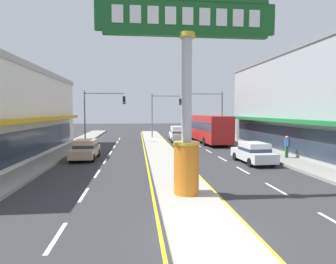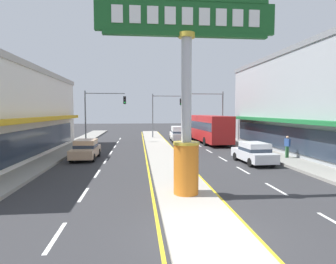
{
  "view_description": "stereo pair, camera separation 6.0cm",
  "coord_description": "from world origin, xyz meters",
  "px_view_note": "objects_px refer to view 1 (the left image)",
  "views": [
    {
      "loc": [
        -2.14,
        -8.21,
        3.79
      ],
      "look_at": [
        -0.39,
        7.88,
        2.6
      ],
      "focal_mm": 30.43,
      "sensor_mm": 36.0,
      "label": 1
    },
    {
      "loc": [
        -2.08,
        -8.22,
        3.79
      ],
      "look_at": [
        -0.39,
        7.88,
        2.6
      ],
      "focal_mm": 30.43,
      "sensor_mm": 36.0,
      "label": 2
    }
  ],
  "objects_px": {
    "traffic_light_left_side": "(100,107)",
    "bus_near_left_lane": "(207,127)",
    "sedan_near_right_lane": "(253,153)",
    "suv_mid_left_lane": "(178,134)",
    "district_sign": "(187,88)",
    "sedan_far_right_lane": "(85,149)",
    "storefront_right": "(323,103)",
    "traffic_light_right_side": "(208,107)",
    "pedestrian_far_side": "(287,145)",
    "traffic_light_median_far": "(163,108)"
  },
  "relations": [
    {
      "from": "sedan_far_right_lane",
      "to": "sedan_near_right_lane",
      "type": "bearing_deg",
      "value": -14.43
    },
    {
      "from": "sedan_far_right_lane",
      "to": "bus_near_left_lane",
      "type": "xyz_separation_m",
      "value": [
        12.46,
        10.57,
        1.08
      ]
    },
    {
      "from": "storefront_right",
      "to": "suv_mid_left_lane",
      "type": "bearing_deg",
      "value": 136.23
    },
    {
      "from": "traffic_light_median_far",
      "to": "traffic_light_right_side",
      "type": "bearing_deg",
      "value": -46.78
    },
    {
      "from": "bus_near_left_lane",
      "to": "pedestrian_far_side",
      "type": "height_order",
      "value": "bus_near_left_lane"
    },
    {
      "from": "district_sign",
      "to": "traffic_light_right_side",
      "type": "bearing_deg",
      "value": 73.46
    },
    {
      "from": "bus_near_left_lane",
      "to": "pedestrian_far_side",
      "type": "xyz_separation_m",
      "value": [
        3.17,
        -12.66,
        -0.72
      ]
    },
    {
      "from": "traffic_light_left_side",
      "to": "traffic_light_right_side",
      "type": "height_order",
      "value": "same"
    },
    {
      "from": "district_sign",
      "to": "sedan_far_right_lane",
      "type": "bearing_deg",
      "value": 120.29
    },
    {
      "from": "traffic_light_right_side",
      "to": "bus_near_left_lane",
      "type": "relative_size",
      "value": 0.55
    },
    {
      "from": "traffic_light_left_side",
      "to": "bus_near_left_lane",
      "type": "bearing_deg",
      "value": -4.12
    },
    {
      "from": "storefront_right",
      "to": "traffic_light_left_side",
      "type": "distance_m",
      "value": 23.41
    },
    {
      "from": "district_sign",
      "to": "sedan_near_right_lane",
      "type": "relative_size",
      "value": 1.93
    },
    {
      "from": "traffic_light_right_side",
      "to": "pedestrian_far_side",
      "type": "bearing_deg",
      "value": -77.84
    },
    {
      "from": "district_sign",
      "to": "suv_mid_left_lane",
      "type": "bearing_deg",
      "value": 82.67
    },
    {
      "from": "storefront_right",
      "to": "sedan_near_right_lane",
      "type": "height_order",
      "value": "storefront_right"
    },
    {
      "from": "district_sign",
      "to": "traffic_light_median_far",
      "type": "height_order",
      "value": "district_sign"
    },
    {
      "from": "district_sign",
      "to": "sedan_near_right_lane",
      "type": "height_order",
      "value": "district_sign"
    },
    {
      "from": "traffic_light_median_far",
      "to": "pedestrian_far_side",
      "type": "relative_size",
      "value": 3.64
    },
    {
      "from": "sedan_near_right_lane",
      "to": "sedan_far_right_lane",
      "type": "height_order",
      "value": "same"
    },
    {
      "from": "bus_near_left_lane",
      "to": "suv_mid_left_lane",
      "type": "xyz_separation_m",
      "value": [
        -3.3,
        1.53,
        -0.88
      ]
    },
    {
      "from": "suv_mid_left_lane",
      "to": "pedestrian_far_side",
      "type": "distance_m",
      "value": 15.59
    },
    {
      "from": "traffic_light_right_side",
      "to": "bus_near_left_lane",
      "type": "height_order",
      "value": "traffic_light_right_side"
    },
    {
      "from": "district_sign",
      "to": "storefront_right",
      "type": "bearing_deg",
      "value": 39.11
    },
    {
      "from": "traffic_light_right_side",
      "to": "bus_near_left_lane",
      "type": "distance_m",
      "value": 2.5
    },
    {
      "from": "traffic_light_left_side",
      "to": "bus_near_left_lane",
      "type": "height_order",
      "value": "traffic_light_left_side"
    },
    {
      "from": "bus_near_left_lane",
      "to": "suv_mid_left_lane",
      "type": "height_order",
      "value": "bus_near_left_lane"
    },
    {
      "from": "storefront_right",
      "to": "traffic_light_median_far",
      "type": "bearing_deg",
      "value": 129.79
    },
    {
      "from": "district_sign",
      "to": "sedan_far_right_lane",
      "type": "height_order",
      "value": "district_sign"
    },
    {
      "from": "sedan_near_right_lane",
      "to": "bus_near_left_lane",
      "type": "distance_m",
      "value": 13.82
    },
    {
      "from": "sedan_near_right_lane",
      "to": "bus_near_left_lane",
      "type": "height_order",
      "value": "bus_near_left_lane"
    },
    {
      "from": "traffic_light_median_far",
      "to": "suv_mid_left_lane",
      "type": "distance_m",
      "value": 5.81
    },
    {
      "from": "storefront_right",
      "to": "sedan_far_right_lane",
      "type": "distance_m",
      "value": 21.04
    },
    {
      "from": "pedestrian_far_side",
      "to": "storefront_right",
      "type": "bearing_deg",
      "value": 32.06
    },
    {
      "from": "sedan_near_right_lane",
      "to": "traffic_light_left_side",
      "type": "bearing_deg",
      "value": 130.96
    },
    {
      "from": "storefront_right",
      "to": "traffic_light_right_side",
      "type": "bearing_deg",
      "value": 127.81
    },
    {
      "from": "traffic_light_median_far",
      "to": "sedan_near_right_lane",
      "type": "xyz_separation_m",
      "value": [
        4.81,
        -19.91,
        -3.41
      ]
    },
    {
      "from": "traffic_light_median_far",
      "to": "pedestrian_far_side",
      "type": "bearing_deg",
      "value": -67.0
    },
    {
      "from": "district_sign",
      "to": "bus_near_left_lane",
      "type": "height_order",
      "value": "district_sign"
    },
    {
      "from": "district_sign",
      "to": "sedan_far_right_lane",
      "type": "relative_size",
      "value": 1.95
    },
    {
      "from": "bus_near_left_lane",
      "to": "pedestrian_far_side",
      "type": "distance_m",
      "value": 13.07
    },
    {
      "from": "storefront_right",
      "to": "bus_near_left_lane",
      "type": "distance_m",
      "value": 12.83
    },
    {
      "from": "storefront_right",
      "to": "district_sign",
      "type": "bearing_deg",
      "value": -140.89
    },
    {
      "from": "sedan_near_right_lane",
      "to": "pedestrian_far_side",
      "type": "bearing_deg",
      "value": 19.46
    },
    {
      "from": "traffic_light_left_side",
      "to": "bus_near_left_lane",
      "type": "relative_size",
      "value": 0.55
    },
    {
      "from": "sedan_near_right_lane",
      "to": "suv_mid_left_lane",
      "type": "height_order",
      "value": "suv_mid_left_lane"
    },
    {
      "from": "district_sign",
      "to": "suv_mid_left_lane",
      "type": "height_order",
      "value": "district_sign"
    },
    {
      "from": "traffic_light_right_side",
      "to": "sedan_far_right_lane",
      "type": "height_order",
      "value": "traffic_light_right_side"
    },
    {
      "from": "traffic_light_right_side",
      "to": "sedan_far_right_lane",
      "type": "relative_size",
      "value": 1.43
    },
    {
      "from": "district_sign",
      "to": "bus_near_left_lane",
      "type": "distance_m",
      "value": 22.32
    }
  ]
}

